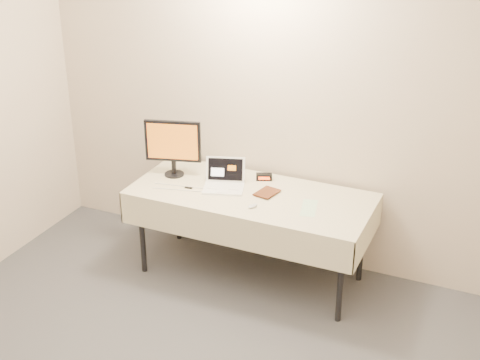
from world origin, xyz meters
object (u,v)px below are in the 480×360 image
at_px(laptop, 224,181).
at_px(monitor, 173,144).
at_px(table, 251,200).
at_px(book, 259,180).

relative_size(laptop, monitor, 0.82).
bearing_deg(laptop, monitor, 157.41).
xyz_separation_m(table, laptop, (-0.24, 0.02, 0.11)).
relative_size(table, monitor, 4.00).
height_order(monitor, book, monitor).
bearing_deg(table, monitor, 175.19).
bearing_deg(monitor, table, -20.55).
distance_m(table, monitor, 0.78).
height_order(table, monitor, monitor).
bearing_deg(table, book, 49.81).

